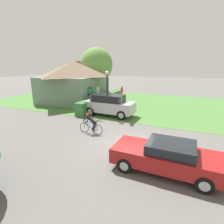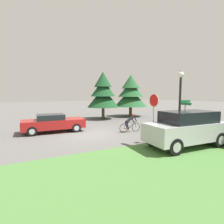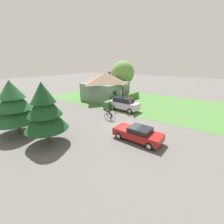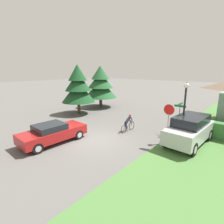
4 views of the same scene
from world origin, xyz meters
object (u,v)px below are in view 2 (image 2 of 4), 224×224
Objects in this scene: street_name_sign at (185,112)px; conifer_tall_far at (131,93)px; sedan_left_lane at (53,123)px; conifer_tall_near at (103,92)px; street_lamp at (180,96)px; parked_suv_right at (186,128)px; cyclist at (130,123)px; stop_sign at (154,109)px.

conifer_tall_far is at bearing 163.00° from street_name_sign.
conifer_tall_near is at bearing 39.91° from sedan_left_lane.
street_lamp is at bearing -61.17° from street_name_sign.
street_name_sign is at bearing 46.73° from parked_suv_right.
street_lamp is (4.17, 0.65, 2.12)m from cyclist.
cyclist is (2.71, 5.28, -0.02)m from sedan_left_lane.
conifer_tall_near is at bearing 82.50° from cyclist.
conifer_tall_near reaches higher than parked_suv_right.
stop_sign is 1.75m from street_lamp.
street_name_sign is 0.45× the size of conifer_tall_near.
cyclist is 0.62× the size of stop_sign.
sedan_left_lane is 9.56m from street_name_sign.
conifer_tall_near is at bearing -176.43° from street_name_sign.
street_lamp is at bearing -2.88° from conifer_tall_near.
conifer_tall_near is (-11.52, 2.12, 1.14)m from stop_sign.
stop_sign is (3.73, -0.87, 1.37)m from cyclist.
street_lamp reaches higher than sedan_left_lane.
stop_sign is 1.15× the size of street_name_sign.
parked_suv_right reaches higher than sedan_left_lane.
street_lamp is at bearing -47.24° from sedan_left_lane.
conifer_tall_far is (-8.44, 5.59, 2.44)m from cyclist.
cyclist is at bearing -9.13° from conifer_tall_near.
conifer_tall_near is at bearing 177.12° from street_lamp.
street_lamp is 0.77× the size of conifer_tall_far.
cyclist is 0.32× the size of conifer_tall_near.
sedan_left_lane is 0.83× the size of conifer_tall_near.
street_lamp is 11.98m from conifer_tall_near.
parked_suv_right is 1.87× the size of street_name_sign.
parked_suv_right reaches higher than cyclist.
parked_suv_right is at bearing 3.47° from street_lamp.
stop_sign is 0.69× the size of street_lamp.
sedan_left_lane is 1.10× the size of street_lamp.
cyclist is at bearing 101.34° from parked_suv_right.
sedan_left_lane is 9.32m from street_lamp.
cyclist is 0.43× the size of street_lamp.
stop_sign is (-0.94, -1.55, 1.03)m from parked_suv_right.
stop_sign reaches higher than parked_suv_right.
cyclist is 0.38× the size of parked_suv_right.
street_name_sign is (3.46, 1.95, 1.08)m from cyclist.
parked_suv_right is 0.86× the size of conifer_tall_far.
parked_suv_right is 1.62× the size of stop_sign.
conifer_tall_near reaches higher than street_lamp.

